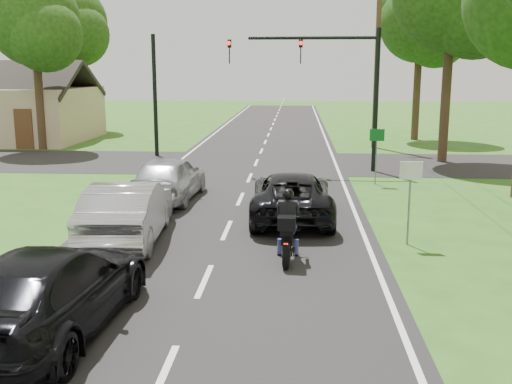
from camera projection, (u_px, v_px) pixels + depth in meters
ground at (205, 281)px, 12.49m from camera, size 140.00×140.00×0.00m
road at (245, 188)px, 22.26m from camera, size 8.00×100.00×0.01m
cross_road at (256, 163)px, 28.12m from camera, size 60.00×7.00×0.01m
motorcycle_rider at (288, 232)px, 13.74m from camera, size 0.56×1.97×1.70m
dark_suv at (292, 195)px, 17.55m from camera, size 2.40×5.02×1.38m
silver_sedan at (128, 211)px, 15.21m from camera, size 1.99×4.84×1.56m
silver_suv at (169, 178)px, 19.99m from camera, size 2.03×4.57×1.53m
dark_car_behind at (49, 291)px, 9.90m from camera, size 2.33×5.23×1.49m
traffic_signal at (332, 74)px, 25.10m from camera, size 6.38×0.44×6.00m
signal_pole_far at (155, 96)px, 29.81m from camera, size 0.20×0.20×6.00m
utility_pole_far at (377, 55)px, 32.54m from camera, size 1.60×0.28×10.00m
sign_white at (410, 182)px, 14.76m from camera, size 0.55×0.07×2.12m
sign_green at (377, 143)px, 22.56m from camera, size 0.55×0.07×2.12m
tree_row_e at (426, 26)px, 35.65m from camera, size 5.28×5.12×9.61m
tree_left_near at (38, 26)px, 31.27m from camera, size 5.12×4.96×9.22m
tree_left_far at (71, 27)px, 41.02m from camera, size 5.76×5.58×10.14m
house at (5, 111)px, 36.64m from camera, size 10.20×8.00×4.84m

